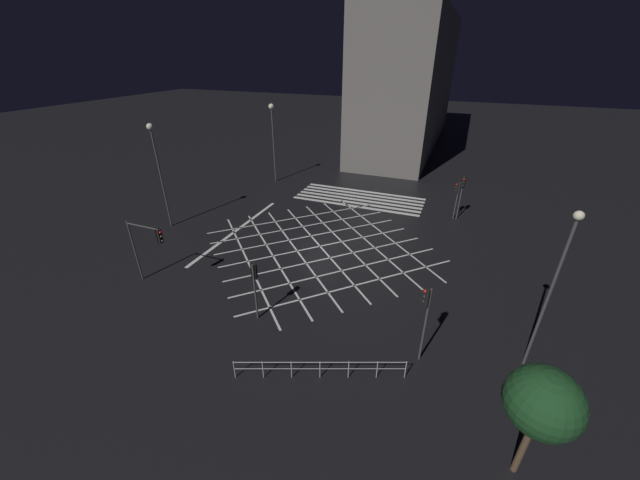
% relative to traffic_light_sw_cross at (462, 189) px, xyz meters
% --- Properties ---
extents(ground_plane, '(200.00, 200.00, 0.00)m').
position_rel_traffic_light_sw_cross_xyz_m(ground_plane, '(9.94, 9.58, -2.95)').
color(ground_plane, black).
extents(road_markings, '(19.99, 23.79, 0.01)m').
position_rel_traffic_light_sw_cross_xyz_m(road_markings, '(10.35, 3.63, -2.95)').
color(road_markings, silver).
rests_on(road_markings, ground_plane).
extents(office_building, '(10.06, 37.95, 18.95)m').
position_rel_traffic_light_sw_cross_xyz_m(office_building, '(9.94, -28.88, 6.53)').
color(office_building, slate).
rests_on(office_building, ground_plane).
extents(traffic_light_sw_cross, '(0.36, 0.39, 4.13)m').
position_rel_traffic_light_sw_cross_xyz_m(traffic_light_sw_cross, '(0.00, 0.00, 0.00)').
color(traffic_light_sw_cross, '#424244').
rests_on(traffic_light_sw_cross, ground_plane).
extents(traffic_light_sw_main, '(0.39, 0.36, 3.52)m').
position_rel_traffic_light_sw_cross_xyz_m(traffic_light_sw_main, '(0.37, -0.09, -0.43)').
color(traffic_light_sw_main, '#424244').
rests_on(traffic_light_sw_main, ground_plane).
extents(traffic_light_nw_main, '(0.39, 0.36, 4.41)m').
position_rel_traffic_light_sw_cross_xyz_m(traffic_light_nw_main, '(0.86, 18.71, 0.19)').
color(traffic_light_nw_main, '#424244').
rests_on(traffic_light_nw_main, ground_plane).
extents(traffic_light_median_north, '(0.36, 0.39, 3.71)m').
position_rel_traffic_light_sw_cross_xyz_m(traffic_light_median_north, '(10.13, 18.95, -0.30)').
color(traffic_light_median_north, '#424244').
rests_on(traffic_light_median_north, ground_plane).
extents(traffic_light_ne_main, '(2.82, 0.36, 4.44)m').
position_rel_traffic_light_sw_cross_xyz_m(traffic_light_ne_main, '(18.26, 18.48, 0.32)').
color(traffic_light_ne_main, '#424244').
rests_on(traffic_light_ne_main, ground_plane).
extents(street_lamp_east, '(0.61, 0.61, 8.84)m').
position_rel_traffic_light_sw_cross_xyz_m(street_lamp_east, '(20.92, -3.44, 3.77)').
color(street_lamp_east, '#424244').
rests_on(street_lamp_east, ground_plane).
extents(street_lamp_west, '(0.42, 0.42, 8.43)m').
position_rel_traffic_light_sw_cross_xyz_m(street_lamp_west, '(-4.20, 17.04, 2.39)').
color(street_lamp_west, '#424244').
rests_on(street_lamp_west, ground_plane).
extents(street_lamp_far, '(0.54, 0.54, 8.95)m').
position_rel_traffic_light_sw_cross_xyz_m(street_lamp_far, '(23.84, 11.02, 3.47)').
color(street_lamp_far, '#424244').
rests_on(street_lamp_far, ground_plane).
extents(street_tree_near, '(2.45, 2.45, 5.07)m').
position_rel_traffic_light_sw_cross_xyz_m(street_tree_near, '(-3.36, 22.98, 0.86)').
color(street_tree_near, brown).
rests_on(street_tree_near, ground_plane).
extents(pedestrian_railing, '(7.68, 3.11, 1.05)m').
position_rel_traffic_light_sw_cross_xyz_m(pedestrian_railing, '(5.08, 21.72, -2.28)').
color(pedestrian_railing, '#B7B7BC').
rests_on(pedestrian_railing, ground_plane).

